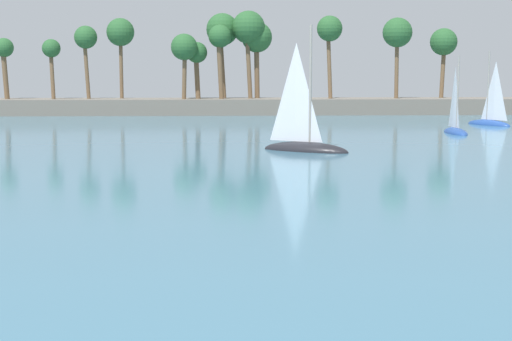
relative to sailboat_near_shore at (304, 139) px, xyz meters
The scene contains 5 objects.
sea 21.54m from the sailboat_near_shore, 100.98° to the left, with size 220.00×115.30×0.06m, color teal.
palm_headland 39.16m from the sailboat_near_shore, 95.88° to the left, with size 81.90×6.24×11.49m.
sailboat_near_shore is the anchor object (origin of this frame).
sailboat_mid_bay 28.60m from the sailboat_near_shore, 47.79° to the left, with size 3.57×5.07×7.16m.
sailboat_toward_headland 18.42m from the sailboat_near_shore, 43.06° to the left, with size 1.39×4.56×6.60m.
Camera 1 is at (-1.10, -4.77, 5.32)m, focal length 55.00 mm.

